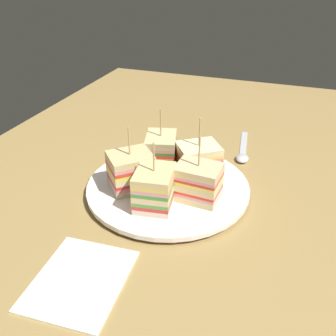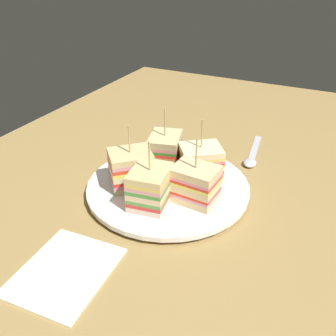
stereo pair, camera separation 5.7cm
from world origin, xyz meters
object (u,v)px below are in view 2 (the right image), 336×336
object	(u,v)px
sandwich_wedge_0	(195,184)
sandwich_wedge_1	(200,162)
sandwich_wedge_3	(131,169)
spoon	(251,158)
plate	(168,187)
napkin	(65,271)
sandwich_wedge_2	(165,151)
sandwich_wedge_4	(151,187)

from	to	relation	value
sandwich_wedge_0	sandwich_wedge_1	distance (cm)	6.73
sandwich_wedge_1	sandwich_wedge_3	xyz separation A→B (cm)	(-6.99, 8.85, 0.17)
sandwich_wedge_1	spoon	distance (cm)	13.74
plate	spoon	bearing A→B (deg)	-29.71
plate	sandwich_wedge_0	size ratio (longest dim) A/B	2.55
spoon	napkin	bearing A→B (deg)	-25.90
sandwich_wedge_0	sandwich_wedge_2	xyz separation A→B (cm)	(6.96, 8.40, 0.15)
napkin	spoon	bearing A→B (deg)	-18.89
sandwich_wedge_3	napkin	xyz separation A→B (cm)	(-18.69, -1.68, -4.04)
sandwich_wedge_4	spoon	size ratio (longest dim) A/B	0.70
plate	sandwich_wedge_0	bearing A→B (deg)	-110.70
plate	sandwich_wedge_2	bearing A→B (deg)	31.46
sandwich_wedge_4	spoon	distance (cm)	24.34
sandwich_wedge_4	napkin	xyz separation A→B (cm)	(-15.44, 3.61, -4.03)
sandwich_wedge_2	sandwich_wedge_3	xyz separation A→B (cm)	(-7.45, 2.18, -0.04)
sandwich_wedge_2	sandwich_wedge_3	world-z (taller)	sandwich_wedge_2
sandwich_wedge_0	napkin	world-z (taller)	sandwich_wedge_0
sandwich_wedge_2	spoon	distance (cm)	17.33
sandwich_wedge_2	sandwich_wedge_4	world-z (taller)	sandwich_wedge_2
spoon	sandwich_wedge_0	bearing A→B (deg)	-19.15
sandwich_wedge_2	napkin	world-z (taller)	sandwich_wedge_2
sandwich_wedge_0	sandwich_wedge_1	bearing A→B (deg)	-71.26
sandwich_wedge_1	sandwich_wedge_2	size ratio (longest dim) A/B	0.95
sandwich_wedge_0	napkin	xyz separation A→B (cm)	(-19.18, 8.91, -3.93)
plate	sandwich_wedge_3	xyz separation A→B (cm)	(-2.53, 5.19, 3.44)
sandwich_wedge_3	napkin	size ratio (longest dim) A/B	0.82
sandwich_wedge_4	napkin	distance (cm)	16.36
sandwich_wedge_1	napkin	xyz separation A→B (cm)	(-25.68, 7.18, -3.87)
sandwich_wedge_0	sandwich_wedge_3	distance (cm)	10.60
sandwich_wedge_2	plate	bearing A→B (deg)	16.21
plate	sandwich_wedge_1	bearing A→B (deg)	-39.38
plate	sandwich_wedge_3	size ratio (longest dim) A/B	2.54
sandwich_wedge_3	plate	bearing A→B (deg)	-16.82
sandwich_wedge_3	sandwich_wedge_4	bearing A→B (deg)	-74.35
plate	sandwich_wedge_2	size ratio (longest dim) A/B	2.43
sandwich_wedge_1	sandwich_wedge_3	distance (cm)	11.28
sandwich_wedge_1	sandwich_wedge_4	distance (cm)	10.84
sandwich_wedge_3	sandwich_wedge_4	world-z (taller)	same
sandwich_wedge_1	sandwich_wedge_2	bearing A→B (deg)	-39.63
sandwich_wedge_1	sandwich_wedge_2	distance (cm)	6.69
sandwich_wedge_3	spoon	world-z (taller)	sandwich_wedge_3
sandwich_wedge_3	sandwich_wedge_4	distance (cm)	6.20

